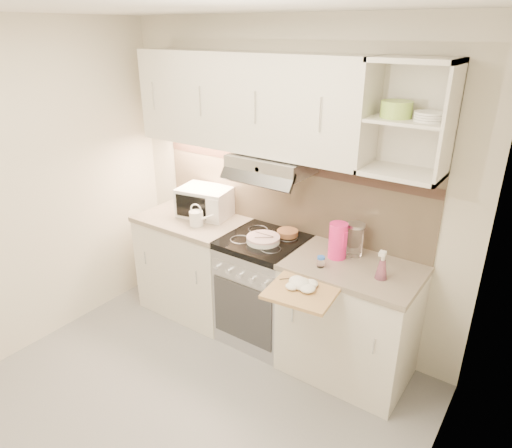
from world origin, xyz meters
name	(u,v)px	position (x,y,z in m)	size (l,w,h in m)	color
ground	(171,417)	(0.00, 0.00, 0.00)	(3.00, 3.00, 0.00)	gray
room_shell	(196,171)	(0.00, 0.37, 1.63)	(3.04, 2.84, 2.52)	beige
base_cabinet_left	(195,266)	(-0.75, 1.10, 0.43)	(0.90, 0.60, 0.86)	silver
worktop_left	(192,220)	(-0.75, 1.10, 0.88)	(0.92, 0.62, 0.04)	gray
base_cabinet_right	(349,322)	(0.75, 1.10, 0.43)	(0.90, 0.60, 0.86)	silver
worktop_right	(354,268)	(0.75, 1.10, 0.88)	(0.92, 0.62, 0.04)	gray
electric_range	(264,289)	(0.00, 1.10, 0.45)	(0.60, 0.60, 0.90)	#B7B7BC
microwave	(205,202)	(-0.69, 1.22, 1.02)	(0.49, 0.40, 0.25)	white
watering_can	(197,218)	(-0.60, 1.00, 0.97)	(0.22, 0.11, 0.19)	white
plate_stack	(263,239)	(0.03, 1.05, 0.92)	(0.26, 0.26, 0.05)	white
bread_loaf	(287,233)	(0.11, 1.26, 0.92)	(0.17, 0.17, 0.04)	#955B39
pink_pitcher	(338,241)	(0.60, 1.14, 1.03)	(0.14, 0.13, 0.26)	#FF237D
glass_jar	(355,239)	(0.68, 1.25, 1.02)	(0.13, 0.13, 0.24)	white
spice_jar	(321,262)	(0.57, 0.95, 0.94)	(0.05, 0.05, 0.08)	silver
spray_bottle	(382,267)	(0.96, 1.04, 0.98)	(0.08, 0.08, 0.21)	pink
cutting_board	(302,292)	(0.60, 0.64, 0.87)	(0.42, 0.38, 0.02)	tan
dish_towel	(300,284)	(0.58, 0.65, 0.91)	(0.22, 0.19, 0.06)	white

